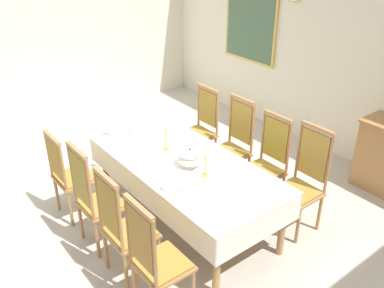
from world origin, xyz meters
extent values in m
cube|color=beige|center=(0.00, 0.00, -0.02)|extent=(7.11, 5.60, 0.04)
cube|color=silver|center=(0.00, 2.84, 1.73)|extent=(7.11, 0.08, 3.45)
cube|color=silver|center=(-3.59, 0.00, 1.73)|extent=(0.08, 5.60, 3.45)
cylinder|color=#A96F3E|center=(-1.03, -0.28, 0.37)|extent=(0.07, 0.07, 0.73)
cylinder|color=#A37E46|center=(1.03, -0.28, 0.37)|extent=(0.07, 0.07, 0.73)
cylinder|color=#9C744B|center=(-1.03, 0.58, 0.37)|extent=(0.07, 0.07, 0.73)
cylinder|color=#AA774A|center=(1.03, 0.58, 0.37)|extent=(0.07, 0.07, 0.73)
cube|color=#A27743|center=(0.00, 0.15, 0.69)|extent=(2.14, 0.95, 0.08)
cube|color=#A57546|center=(0.00, 0.15, 0.75)|extent=(2.26, 1.07, 0.03)
cube|color=white|center=(0.00, 0.15, 0.76)|extent=(2.28, 1.09, 0.00)
cube|color=white|center=(0.00, -0.39, 0.61)|extent=(2.28, 0.00, 0.30)
cube|color=white|center=(0.00, 0.68, 0.61)|extent=(2.28, 0.00, 0.30)
cube|color=white|center=(-1.13, 0.15, 0.61)|extent=(0.00, 1.09, 0.30)
cube|color=white|center=(1.13, 0.15, 0.61)|extent=(0.00, 1.09, 0.30)
cylinder|color=#A77D42|center=(-1.08, -0.54, 0.23)|extent=(0.04, 0.04, 0.45)
cylinder|color=olive|center=(-0.70, -0.54, 0.23)|extent=(0.04, 0.04, 0.45)
cylinder|color=#A27E4C|center=(-1.08, -0.90, 0.23)|extent=(0.04, 0.04, 0.45)
cylinder|color=#A57D49|center=(-0.70, -0.90, 0.23)|extent=(0.04, 0.04, 0.45)
cube|color=#A57546|center=(-0.89, -0.72, 0.46)|extent=(0.44, 0.42, 0.03)
cube|color=olive|center=(-0.89, -0.72, 0.49)|extent=(0.40, 0.38, 0.02)
cylinder|color=#AB7850|center=(-1.08, -0.91, 0.75)|extent=(0.03, 0.03, 0.56)
cylinder|color=#A47243|center=(-0.69, -0.91, 0.75)|extent=(0.03, 0.03, 0.56)
cube|color=olive|center=(-0.89, -0.91, 0.78)|extent=(0.34, 0.02, 0.42)
cube|color=#A57546|center=(-0.89, -0.91, 1.03)|extent=(0.40, 0.04, 0.04)
cylinder|color=#A0704E|center=(-0.70, 0.84, 0.23)|extent=(0.04, 0.04, 0.45)
cylinder|color=#AD7E49|center=(-1.08, 0.84, 0.23)|extent=(0.04, 0.04, 0.45)
cylinder|color=#A77646|center=(-0.70, 1.20, 0.23)|extent=(0.04, 0.04, 0.45)
cylinder|color=#A07C4D|center=(-1.08, 1.20, 0.23)|extent=(0.04, 0.04, 0.45)
cube|color=#A57546|center=(-0.89, 1.02, 0.46)|extent=(0.44, 0.42, 0.03)
cube|color=olive|center=(-0.89, 1.02, 0.49)|extent=(0.40, 0.38, 0.02)
cylinder|color=#9C794D|center=(-0.69, 1.21, 0.78)|extent=(0.03, 0.03, 0.61)
cylinder|color=#A2774A|center=(-1.08, 1.21, 0.78)|extent=(0.03, 0.03, 0.61)
cube|color=#A28337|center=(-0.89, 1.21, 0.81)|extent=(0.34, 0.02, 0.46)
cube|color=#A57546|center=(-0.89, 1.21, 1.09)|extent=(0.40, 0.04, 0.04)
cylinder|color=#AE7546|center=(-0.44, -0.54, 0.23)|extent=(0.04, 0.04, 0.45)
cylinder|color=#AA6E3D|center=(-0.06, -0.54, 0.23)|extent=(0.04, 0.04, 0.45)
cylinder|color=#AB7145|center=(-0.44, -0.90, 0.23)|extent=(0.04, 0.04, 0.45)
cylinder|color=#A97348|center=(-0.06, -0.90, 0.23)|extent=(0.04, 0.04, 0.45)
cube|color=#A57546|center=(-0.25, -0.72, 0.46)|extent=(0.44, 0.42, 0.03)
cube|color=olive|center=(-0.25, -0.72, 0.49)|extent=(0.40, 0.38, 0.02)
cylinder|color=#AB7550|center=(-0.44, -0.91, 0.82)|extent=(0.03, 0.03, 0.69)
cylinder|color=#A56E4A|center=(-0.05, -0.91, 0.82)|extent=(0.03, 0.03, 0.69)
cube|color=olive|center=(-0.25, -0.91, 0.85)|extent=(0.34, 0.02, 0.52)
cube|color=#A57546|center=(-0.25, -0.91, 1.16)|extent=(0.40, 0.04, 0.04)
cylinder|color=#A87242|center=(-0.06, 0.84, 0.23)|extent=(0.04, 0.04, 0.45)
cylinder|color=#9E7C4F|center=(-0.44, 0.84, 0.23)|extent=(0.04, 0.04, 0.45)
cylinder|color=#A86C3C|center=(-0.06, 1.20, 0.23)|extent=(0.04, 0.04, 0.45)
cylinder|color=#9E7949|center=(-0.44, 1.20, 0.23)|extent=(0.04, 0.04, 0.45)
cube|color=#A57546|center=(-0.25, 1.02, 0.46)|extent=(0.44, 0.42, 0.03)
cube|color=olive|center=(-0.25, 1.02, 0.49)|extent=(0.40, 0.38, 0.02)
cylinder|color=#A46D41|center=(-0.05, 1.21, 0.81)|extent=(0.03, 0.03, 0.66)
cylinder|color=#A46F40|center=(-0.44, 1.21, 0.81)|extent=(0.03, 0.03, 0.66)
cube|color=olive|center=(-0.25, 1.21, 0.84)|extent=(0.34, 0.02, 0.50)
cube|color=#A57546|center=(-0.25, 1.21, 1.14)|extent=(0.40, 0.04, 0.04)
cylinder|color=#AB7A43|center=(0.13, -0.54, 0.23)|extent=(0.04, 0.04, 0.45)
cylinder|color=#A87845|center=(0.51, -0.54, 0.23)|extent=(0.04, 0.04, 0.45)
cylinder|color=#9B6F48|center=(0.13, -0.90, 0.23)|extent=(0.04, 0.04, 0.45)
cylinder|color=#A27C40|center=(0.51, -0.90, 0.23)|extent=(0.04, 0.04, 0.45)
cube|color=#A57546|center=(0.32, -0.72, 0.46)|extent=(0.44, 0.42, 0.03)
cube|color=olive|center=(0.32, -0.72, 0.49)|extent=(0.40, 0.38, 0.02)
cylinder|color=#AE6D4F|center=(0.12, -0.91, 0.81)|extent=(0.03, 0.03, 0.67)
cylinder|color=#AD7C4D|center=(0.51, -0.91, 0.81)|extent=(0.03, 0.03, 0.67)
cube|color=olive|center=(0.32, -0.91, 0.85)|extent=(0.34, 0.02, 0.51)
cube|color=#A57546|center=(0.32, -0.91, 1.15)|extent=(0.40, 0.04, 0.04)
cylinder|color=#AE7148|center=(0.51, 0.84, 0.23)|extent=(0.04, 0.04, 0.45)
cylinder|color=#AC6B4D|center=(0.13, 0.84, 0.23)|extent=(0.04, 0.04, 0.45)
cylinder|color=#A67B47|center=(0.51, 1.20, 0.23)|extent=(0.04, 0.04, 0.45)
cylinder|color=#A47340|center=(0.13, 1.20, 0.23)|extent=(0.04, 0.04, 0.45)
cube|color=#A57546|center=(0.32, 1.02, 0.46)|extent=(0.44, 0.42, 0.03)
cube|color=olive|center=(0.32, 1.02, 0.49)|extent=(0.40, 0.38, 0.02)
cylinder|color=#A86B4B|center=(0.51, 1.21, 0.80)|extent=(0.03, 0.03, 0.64)
cylinder|color=#9E7546|center=(0.12, 1.21, 0.80)|extent=(0.03, 0.03, 0.64)
cube|color=olive|center=(0.32, 1.21, 0.83)|extent=(0.34, 0.02, 0.49)
cube|color=#A57546|center=(0.32, 1.21, 1.12)|extent=(0.40, 0.04, 0.04)
cylinder|color=#AD714B|center=(0.65, -0.54, 0.23)|extent=(0.04, 0.04, 0.45)
cylinder|color=#AA7241|center=(0.65, -0.90, 0.23)|extent=(0.04, 0.04, 0.45)
cube|color=#A57546|center=(0.84, -0.72, 0.46)|extent=(0.44, 0.42, 0.03)
cube|color=olive|center=(0.84, -0.72, 0.49)|extent=(0.40, 0.38, 0.02)
cylinder|color=#A36C3E|center=(0.64, -0.91, 0.81)|extent=(0.03, 0.03, 0.68)
cylinder|color=#A27446|center=(1.03, -0.91, 0.81)|extent=(0.03, 0.03, 0.68)
cube|color=#A27635|center=(0.84, -0.91, 0.85)|extent=(0.34, 0.02, 0.51)
cube|color=#A57546|center=(0.84, -0.91, 1.15)|extent=(0.40, 0.04, 0.04)
cylinder|color=#9D7040|center=(1.03, 0.84, 0.23)|extent=(0.04, 0.04, 0.45)
cylinder|color=#9C7250|center=(0.65, 0.84, 0.23)|extent=(0.04, 0.04, 0.45)
cylinder|color=#AB6F41|center=(1.03, 1.20, 0.23)|extent=(0.04, 0.04, 0.45)
cylinder|color=#A86C42|center=(0.65, 1.20, 0.23)|extent=(0.04, 0.04, 0.45)
cube|color=#A57546|center=(0.84, 1.02, 0.46)|extent=(0.44, 0.42, 0.03)
cube|color=olive|center=(0.84, 1.02, 0.49)|extent=(0.40, 0.38, 0.02)
cylinder|color=#A6704E|center=(1.03, 1.21, 0.82)|extent=(0.03, 0.03, 0.70)
cylinder|color=#9C734D|center=(0.64, 1.21, 0.82)|extent=(0.03, 0.03, 0.70)
cube|color=#A37E38|center=(0.84, 1.21, 0.86)|extent=(0.34, 0.02, 0.53)
cube|color=#A57546|center=(0.84, 1.21, 1.17)|extent=(0.40, 0.04, 0.04)
cylinder|color=white|center=(0.09, 0.15, 0.78)|extent=(0.14, 0.14, 0.02)
ellipsoid|color=white|center=(0.09, 0.15, 0.84)|extent=(0.26, 0.26, 0.12)
ellipsoid|color=white|center=(0.09, 0.15, 0.91)|extent=(0.23, 0.23, 0.09)
sphere|color=brown|center=(0.09, 0.15, 0.96)|extent=(0.03, 0.03, 0.03)
cylinder|color=gold|center=(-0.34, 0.15, 0.77)|extent=(0.07, 0.07, 0.02)
cylinder|color=gold|center=(-0.34, 0.15, 0.91)|extent=(0.02, 0.02, 0.26)
cone|color=gold|center=(-0.34, 0.15, 1.04)|extent=(0.04, 0.04, 0.02)
cylinder|color=silver|center=(-0.34, 0.15, 1.10)|extent=(0.02, 0.02, 0.10)
cylinder|color=gold|center=(0.34, 0.15, 0.77)|extent=(0.07, 0.07, 0.02)
cylinder|color=gold|center=(0.34, 0.15, 0.89)|extent=(0.02, 0.02, 0.22)
cone|color=gold|center=(0.34, 0.15, 1.01)|extent=(0.04, 0.04, 0.02)
cylinder|color=silver|center=(0.34, 0.15, 1.07)|extent=(0.02, 0.02, 0.10)
cylinder|color=white|center=(0.06, 0.54, 0.78)|extent=(0.16, 0.16, 0.03)
cylinder|color=white|center=(0.06, 0.54, 0.79)|extent=(0.13, 0.13, 0.02)
torus|color=brown|center=(0.06, 0.54, 0.80)|extent=(0.16, 0.16, 0.01)
cylinder|color=white|center=(0.29, -0.26, 0.78)|extent=(0.16, 0.16, 0.03)
cylinder|color=white|center=(0.29, -0.26, 0.79)|extent=(0.13, 0.13, 0.02)
torus|color=brown|center=(0.29, -0.26, 0.80)|extent=(0.16, 0.16, 0.01)
cube|color=gold|center=(0.16, 0.51, 0.77)|extent=(0.02, 0.14, 0.00)
ellipsoid|color=gold|center=(0.17, 0.59, 0.77)|extent=(0.03, 0.05, 0.01)
cube|color=gold|center=(0.41, -0.30, 0.77)|extent=(0.02, 0.14, 0.00)
ellipsoid|color=gold|center=(0.40, -0.21, 0.77)|extent=(0.03, 0.05, 0.01)
cube|color=#D1B251|center=(-1.72, 2.78, 1.75)|extent=(1.09, 0.04, 1.55)
cube|color=#49664F|center=(-1.72, 2.76, 1.75)|extent=(1.01, 0.01, 1.47)
camera|label=1|loc=(3.09, -2.17, 3.04)|focal=39.52mm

